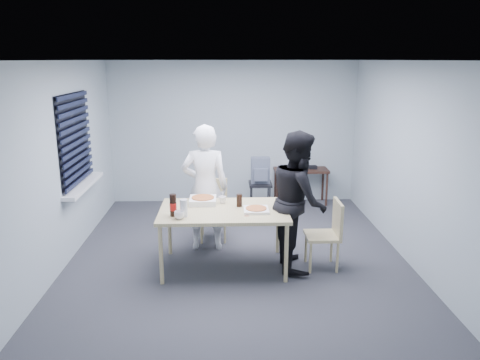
{
  "coord_description": "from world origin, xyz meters",
  "views": [
    {
      "loc": [
        -0.17,
        -6.05,
        2.61
      ],
      "look_at": [
        0.04,
        0.1,
        1.02
      ],
      "focal_mm": 35.0,
      "sensor_mm": 36.0,
      "label": 1
    }
  ],
  "objects_px": {
    "chair_far": "(213,205)",
    "person_white": "(205,188)",
    "side_table": "(301,173)",
    "backpack": "(260,171)",
    "person_black": "(298,200)",
    "soda_bottle": "(173,206)",
    "mug_b": "(222,200)",
    "dining_table": "(224,214)",
    "mug_a": "(179,215)",
    "chair_right": "(329,230)",
    "stool": "(260,189)"
  },
  "relations": [
    {
      "from": "side_table",
      "to": "mug_a",
      "type": "height_order",
      "value": "mug_a"
    },
    {
      "from": "backpack",
      "to": "person_black",
      "type": "bearing_deg",
      "value": -57.83
    },
    {
      "from": "stool",
      "to": "chair_right",
      "type": "bearing_deg",
      "value": -72.56
    },
    {
      "from": "chair_right",
      "to": "side_table",
      "type": "xyz_separation_m",
      "value": [
        0.09,
        2.78,
        0.07
      ]
    },
    {
      "from": "chair_far",
      "to": "person_white",
      "type": "xyz_separation_m",
      "value": [
        -0.1,
        -0.4,
        0.37
      ]
    },
    {
      "from": "stool",
      "to": "person_white",
      "type": "bearing_deg",
      "value": -119.98
    },
    {
      "from": "side_table",
      "to": "stool",
      "type": "bearing_deg",
      "value": -146.06
    },
    {
      "from": "dining_table",
      "to": "soda_bottle",
      "type": "bearing_deg",
      "value": -159.09
    },
    {
      "from": "chair_right",
      "to": "stool",
      "type": "height_order",
      "value": "chair_right"
    },
    {
      "from": "dining_table",
      "to": "mug_a",
      "type": "height_order",
      "value": "mug_a"
    },
    {
      "from": "backpack",
      "to": "soda_bottle",
      "type": "distance_m",
      "value": 2.72
    },
    {
      "from": "chair_right",
      "to": "mug_a",
      "type": "bearing_deg",
      "value": -171.11
    },
    {
      "from": "person_black",
      "to": "soda_bottle",
      "type": "relative_size",
      "value": 6.56
    },
    {
      "from": "chair_far",
      "to": "soda_bottle",
      "type": "distance_m",
      "value": 1.42
    },
    {
      "from": "person_black",
      "to": "soda_bottle",
      "type": "height_order",
      "value": "person_black"
    },
    {
      "from": "dining_table",
      "to": "mug_b",
      "type": "distance_m",
      "value": 0.28
    },
    {
      "from": "dining_table",
      "to": "chair_far",
      "type": "height_order",
      "value": "chair_far"
    },
    {
      "from": "person_black",
      "to": "chair_far",
      "type": "bearing_deg",
      "value": 46.7
    },
    {
      "from": "side_table",
      "to": "backpack",
      "type": "bearing_deg",
      "value": -145.39
    },
    {
      "from": "chair_right",
      "to": "mug_a",
      "type": "height_order",
      "value": "chair_right"
    },
    {
      "from": "person_white",
      "to": "side_table",
      "type": "bearing_deg",
      "value": -129.06
    },
    {
      "from": "person_black",
      "to": "soda_bottle",
      "type": "xyz_separation_m",
      "value": [
        -1.55,
        -0.25,
        0.03
      ]
    },
    {
      "from": "chair_far",
      "to": "mug_b",
      "type": "height_order",
      "value": "chair_far"
    },
    {
      "from": "dining_table",
      "to": "side_table",
      "type": "bearing_deg",
      "value": 62.43
    },
    {
      "from": "chair_right",
      "to": "stool",
      "type": "bearing_deg",
      "value": 107.44
    },
    {
      "from": "mug_a",
      "to": "soda_bottle",
      "type": "relative_size",
      "value": 0.46
    },
    {
      "from": "chair_right",
      "to": "soda_bottle",
      "type": "xyz_separation_m",
      "value": [
        -1.94,
        -0.18,
        0.4
      ]
    },
    {
      "from": "chair_right",
      "to": "side_table",
      "type": "relative_size",
      "value": 0.9
    },
    {
      "from": "mug_a",
      "to": "mug_b",
      "type": "xyz_separation_m",
      "value": [
        0.51,
        0.6,
        -0.0
      ]
    },
    {
      "from": "backpack",
      "to": "mug_b",
      "type": "relative_size",
      "value": 4.47
    },
    {
      "from": "chair_right",
      "to": "person_black",
      "type": "xyz_separation_m",
      "value": [
        -0.39,
        0.07,
        0.37
      ]
    },
    {
      "from": "chair_far",
      "to": "chair_right",
      "type": "distance_m",
      "value": 1.86
    },
    {
      "from": "side_table",
      "to": "dining_table",
      "type": "bearing_deg",
      "value": -117.57
    },
    {
      "from": "stool",
      "to": "mug_b",
      "type": "xyz_separation_m",
      "value": [
        -0.65,
        -1.94,
        0.4
      ]
    },
    {
      "from": "mug_b",
      "to": "stool",
      "type": "bearing_deg",
      "value": 71.55
    },
    {
      "from": "dining_table",
      "to": "mug_b",
      "type": "relative_size",
      "value": 16.08
    },
    {
      "from": "person_black",
      "to": "side_table",
      "type": "bearing_deg",
      "value": -10.01
    },
    {
      "from": "chair_far",
      "to": "person_white",
      "type": "relative_size",
      "value": 0.5
    },
    {
      "from": "person_white",
      "to": "person_black",
      "type": "height_order",
      "value": "same"
    },
    {
      "from": "chair_right",
      "to": "chair_far",
      "type": "bearing_deg",
      "value": 143.37
    },
    {
      "from": "person_white",
      "to": "mug_b",
      "type": "distance_m",
      "value": 0.47
    },
    {
      "from": "chair_far",
      "to": "person_white",
      "type": "height_order",
      "value": "person_white"
    },
    {
      "from": "stool",
      "to": "mug_b",
      "type": "distance_m",
      "value": 2.08
    },
    {
      "from": "mug_b",
      "to": "dining_table",
      "type": "bearing_deg",
      "value": -86.74
    },
    {
      "from": "person_white",
      "to": "mug_a",
      "type": "xyz_separation_m",
      "value": [
        -0.27,
        -1.0,
        -0.05
      ]
    },
    {
      "from": "side_table",
      "to": "mug_b",
      "type": "height_order",
      "value": "mug_b"
    },
    {
      "from": "person_white",
      "to": "side_table",
      "type": "height_order",
      "value": "person_white"
    },
    {
      "from": "person_black",
      "to": "soda_bottle",
      "type": "bearing_deg",
      "value": 99.15
    },
    {
      "from": "mug_a",
      "to": "person_black",
      "type": "bearing_deg",
      "value": 13.86
    },
    {
      "from": "person_white",
      "to": "side_table",
      "type": "relative_size",
      "value": 1.8
    }
  ]
}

